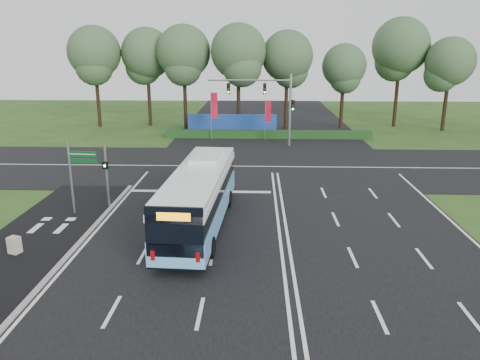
% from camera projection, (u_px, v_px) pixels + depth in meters
% --- Properties ---
extents(ground, '(120.00, 120.00, 0.00)m').
position_uv_depth(ground, '(278.00, 219.00, 26.82)').
color(ground, '#234B19').
rests_on(ground, ground).
extents(road_main, '(20.00, 120.00, 0.04)m').
position_uv_depth(road_main, '(278.00, 219.00, 26.82)').
color(road_main, black).
rests_on(road_main, ground).
extents(road_cross, '(120.00, 14.00, 0.05)m').
position_uv_depth(road_cross, '(271.00, 167.00, 38.34)').
color(road_cross, black).
rests_on(road_cross, ground).
extents(bike_path, '(5.00, 18.00, 0.06)m').
position_uv_depth(bike_path, '(40.00, 236.00, 24.35)').
color(bike_path, black).
rests_on(bike_path, ground).
extents(kerb_strip, '(0.25, 18.00, 0.12)m').
position_uv_depth(kerb_strip, '(85.00, 236.00, 24.27)').
color(kerb_strip, gray).
rests_on(kerb_strip, ground).
extents(city_bus, '(3.19, 12.28, 3.49)m').
position_uv_depth(city_bus, '(200.00, 197.00, 25.19)').
color(city_bus, '#65ADEA').
rests_on(city_bus, ground).
extents(pedestrian_signal, '(0.35, 0.44, 3.95)m').
position_uv_depth(pedestrian_signal, '(106.00, 174.00, 28.18)').
color(pedestrian_signal, gray).
rests_on(pedestrian_signal, ground).
extents(street_sign, '(1.73, 0.23, 4.43)m').
position_uv_depth(street_sign, '(76.00, 169.00, 26.85)').
color(street_sign, gray).
rests_on(street_sign, ground).
extents(utility_cabinet, '(0.63, 0.58, 0.87)m').
position_uv_depth(utility_cabinet, '(14.00, 246.00, 22.22)').
color(utility_cabinet, '#B7B193').
rests_on(utility_cabinet, ground).
extents(banner_flag_left, '(0.71, 0.29, 5.02)m').
position_uv_depth(banner_flag_left, '(213.00, 109.00, 48.78)').
color(banner_flag_left, gray).
rests_on(banner_flag_left, ground).
extents(banner_flag_mid, '(0.62, 0.17, 4.24)m').
position_uv_depth(banner_flag_mid, '(268.00, 114.00, 48.59)').
color(banner_flag_mid, gray).
rests_on(banner_flag_mid, ground).
extents(traffic_light_gantry, '(8.41, 0.28, 7.00)m').
position_uv_depth(traffic_light_gantry, '(272.00, 99.00, 45.22)').
color(traffic_light_gantry, gray).
rests_on(traffic_light_gantry, ground).
extents(hedge, '(22.00, 1.20, 0.80)m').
position_uv_depth(hedge, '(268.00, 134.00, 50.24)').
color(hedge, '#163A15').
rests_on(hedge, ground).
extents(blue_hoarding, '(10.00, 0.30, 2.20)m').
position_uv_depth(blue_hoarding, '(232.00, 124.00, 52.59)').
color(blue_hoarding, navy).
rests_on(blue_hoarding, ground).
extents(eucalyptus_row, '(54.08, 10.06, 12.90)m').
position_uv_depth(eucalyptus_row, '(289.00, 54.00, 53.98)').
color(eucalyptus_row, black).
rests_on(eucalyptus_row, ground).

